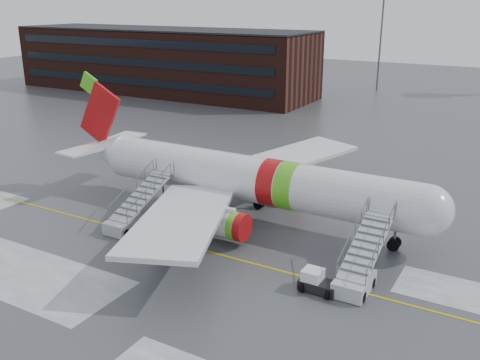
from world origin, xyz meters
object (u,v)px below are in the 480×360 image
Objects in this scene: pushback_tug at (316,282)px; airliner at (242,178)px; airstair_fwd at (358,271)px; airstair_aft at (131,215)px.

airliner is at bearing 140.60° from pushback_tug.
airstair_fwd is (12.30, -6.54, -2.35)m from airliner.
airstair_aft is (-6.58, -6.54, -2.35)m from airliner.
pushback_tug is (-2.10, -1.84, -0.45)m from airstair_fwd.
airliner is 4.55× the size of airstair_aft.
airstair_aft is at bearing -135.18° from airliner.
pushback_tug is at bearing -138.85° from airstair_fwd.
airliner is 14.12m from airstair_fwd.
airliner reaches higher than airstair_fwd.
airstair_aft is at bearing 180.00° from airstair_fwd.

